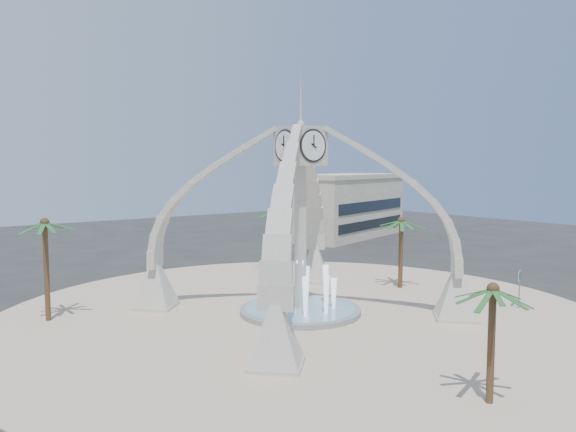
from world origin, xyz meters
TOP-DOWN VIEW (x-y plane):
  - ground at (0.00, 0.00)m, footprint 140.00×140.00m
  - plaza at (0.00, 0.00)m, footprint 40.00×40.00m
  - clock_tower at (-0.00, -0.00)m, footprint 17.94×17.94m
  - fountain at (0.00, 0.00)m, footprint 8.00×8.00m
  - building_ne at (30.00, 28.00)m, footprint 21.87×14.17m
  - palm_east at (11.25, 1.34)m, footprint 4.97×4.97m
  - palm_west at (-13.78, 8.22)m, footprint 3.59×3.59m
  - palm_north at (6.97, 13.16)m, footprint 3.67×3.67m
  - palm_south at (-2.42, -15.72)m, footprint 3.87×3.87m
  - street_sign at (12.77, -7.98)m, footprint 0.95×0.40m

SIDE VIEW (x-z plane):
  - ground at x=0.00m, z-range 0.00..0.00m
  - plaza at x=0.00m, z-range 0.00..0.06m
  - fountain at x=0.00m, z-range -1.52..2.10m
  - street_sign at x=12.77m, z-range 0.59..3.35m
  - building_ne at x=30.00m, z-range 0.01..8.61m
  - palm_south at x=-2.42m, z-range 2.04..7.49m
  - palm_east at x=11.25m, z-range 2.28..8.45m
  - palm_north at x=6.97m, z-range 2.36..8.58m
  - palm_west at x=-13.78m, z-range 2.69..9.65m
  - clock_tower at x=0.00m, z-range -1.66..14.64m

